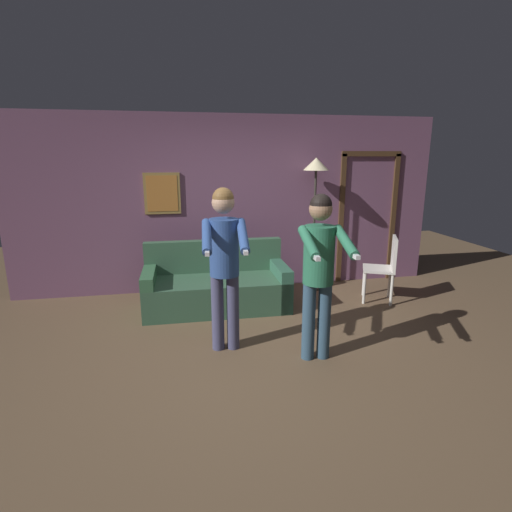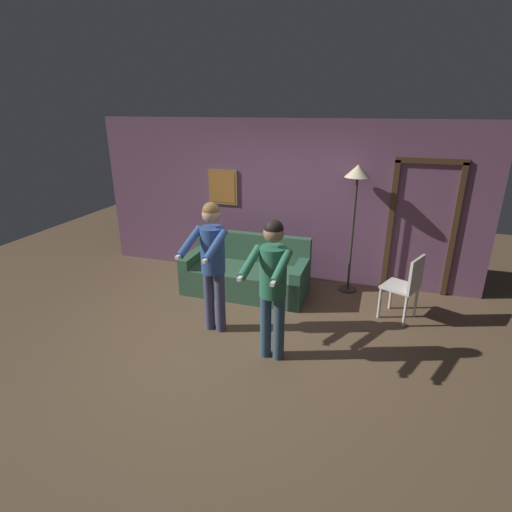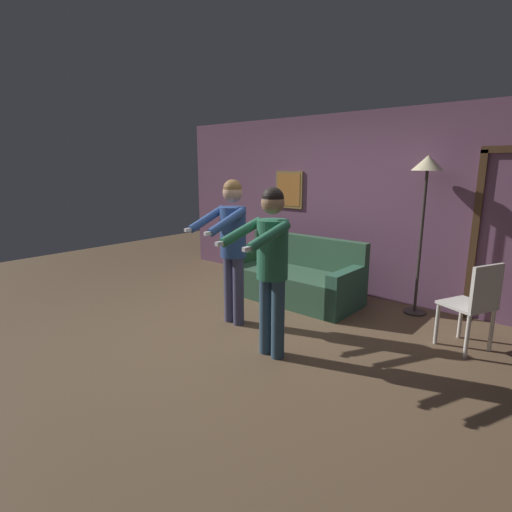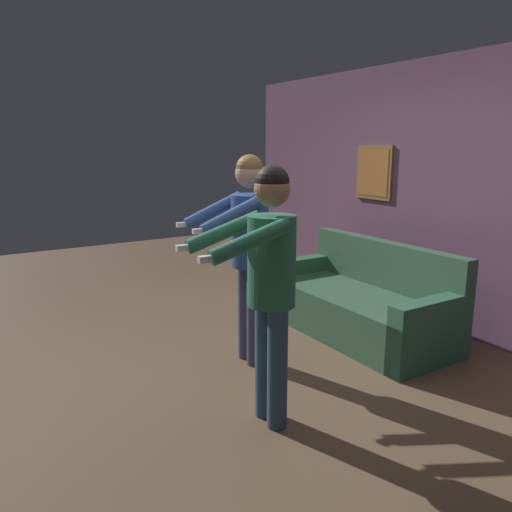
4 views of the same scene
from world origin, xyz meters
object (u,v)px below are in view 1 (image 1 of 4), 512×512
Objects in this scene: torchiere_lamp at (316,178)px; person_standing_left at (224,255)px; couch at (216,288)px; person_standing_right at (319,263)px; dining_chair_distant at (385,265)px.

person_standing_left is (-1.56, -1.76, -0.66)m from torchiere_lamp.
person_standing_right is at bearing -62.27° from couch.
person_standing_left is at bearing -131.50° from torchiere_lamp.
torchiere_lamp is 1.60m from dining_chair_distant.
dining_chair_distant is (2.37, 1.03, -0.51)m from person_standing_left.
person_standing_left reaches higher than couch.
person_standing_left is 1.84× the size of dining_chair_distant.
person_standing_right reaches higher than couch.
person_standing_right reaches higher than dining_chair_distant.
person_standing_right is (-0.69, -2.14, -0.69)m from torchiere_lamp.
dining_chair_distant is at bearing 23.54° from person_standing_left.
person_standing_left is 1.03× the size of person_standing_right.
dining_chair_distant is at bearing -5.10° from couch.
couch is 2.16m from torchiere_lamp.
person_standing_left is at bearing -90.99° from couch.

